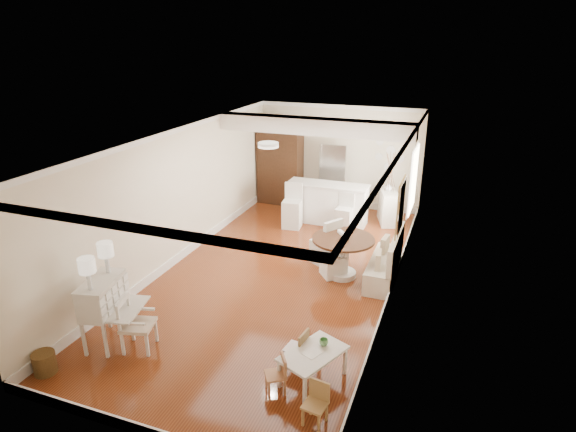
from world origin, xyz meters
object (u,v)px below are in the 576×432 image
Objects in this scene: gustavian_armchair at (138,324)px; slip_chair_near at (334,255)px; kids_table at (313,366)px; kids_chair_c at (315,405)px; slip_chair_far at (326,241)px; sideboard at (388,207)px; bar_stool_left at (292,206)px; bar_stool_right at (344,213)px; fridge at (346,179)px; kids_chair_b at (296,348)px; breakfast_counter at (327,203)px; dining_table at (343,257)px; wicker_basket at (44,363)px; secretary_bureau at (105,312)px; pantry_cabinet at (280,163)px; kids_chair_a at (275,374)px.

slip_chair_near is at bearing -48.10° from gustavian_armchair.
kids_chair_c is at bearing -70.61° from kids_table.
slip_chair_far reaches higher than sideboard.
bar_stool_left is 1.30m from bar_stool_right.
sideboard is (1.26, -0.53, -0.48)m from fridge.
kids_chair_b is 3.48m from slip_chair_far.
breakfast_counter reaches higher than slip_chair_far.
slip_chair_near is 2.93m from breakfast_counter.
slip_chair_far is (-0.49, 0.48, 0.09)m from dining_table.
fridge is (-1.55, 7.72, 0.61)m from kids_chair_c.
wicker_basket is 5.30m from slip_chair_near.
secretary_bureau reaches higher than kids_chair_b.
gustavian_armchair is 0.47× the size of fridge.
kids_chair_c is 0.28× the size of breakfast_counter.
dining_table is 2.37m from bar_stool_right.
kids_table is at bearing 44.94° from slip_chair_far.
wicker_basket is at bearing -165.10° from kids_chair_c.
fridge is (2.35, 8.13, 0.74)m from wicker_basket.
dining_table is at bearing 36.73° from secretary_bureau.
kids_table is at bearing 65.51° from kids_chair_b.
secretary_bureau is 0.47× the size of pantry_cabinet.
bar_stool_right is at bearing -34.22° from pantry_cabinet.
slip_chair_near is at bearing 100.08° from kids_table.
kids_chair_b is 0.27× the size of pantry_cabinet.
secretary_bureau is 0.61× the size of fridge.
sideboard is (0.30, 6.23, 0.11)m from kids_chair_b.
pantry_cabinet is at bearing 149.42° from bar_stool_right.
kids_table is 1.63× the size of kids_chair_c.
wicker_basket is 0.58× the size of kids_chair_a.
breakfast_counter reaches higher than slip_chair_near.
kids_table is at bearing -65.50° from pantry_cabinet.
bar_stool_right is (1.79, 5.67, 0.05)m from gustavian_armchair.
slip_chair_far is 2.12m from bar_stool_left.
gustavian_armchair is 0.70× the size of dining_table.
bar_stool_left is (-1.34, 1.64, 0.05)m from slip_chair_far.
fridge is at bearing 110.19° from kids_chair_c.
kids_table is 6.11m from breakfast_counter.
pantry_cabinet is 1.92m from fridge.
kids_chair_a is (2.88, -0.14, -0.27)m from secretary_bureau.
wicker_basket is 5.42m from dining_table.
slip_chair_far is (-1.14, 4.39, 0.22)m from kids_chair_c.
dining_table is (0.02, 3.54, 0.14)m from kids_chair_a.
kids_chair_a is at bearing -136.46° from kids_table.
bar_stool_right is (2.71, 6.63, 0.32)m from wicker_basket.
slip_chair_near is 0.81× the size of bar_stool_left.
dining_table is at bearing -170.29° from kids_chair_b.
bar_stool_right is at bearing 54.73° from secretary_bureau.
slip_chair_far is 0.91× the size of bar_stool_left.
kids_chair_c is 0.65× the size of sideboard.
pantry_cabinet is at bearing 122.83° from kids_chair_c.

